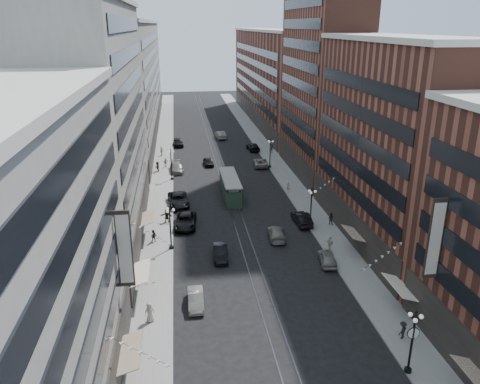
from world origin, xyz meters
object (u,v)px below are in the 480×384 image
lamppost_sw_far (170,226)px  car_10 (302,218)px  lamppost_se_mid (270,152)px  lamppost_se_far (311,206)px  car_9 (178,142)px  pedestrian_9 (272,148)px  pedestrian_extra_0 (158,167)px  lamppost_sw_mid (171,163)px  car_7 (178,200)px  pedestrian_1 (150,312)px  pedestrian_4 (330,244)px  lamppost_se_near (412,339)px  car_extra_0 (276,233)px  pedestrian_2 (154,236)px  car_14 (220,135)px  car_2 (186,221)px  pedestrian_8 (288,186)px  streetcar (230,187)px  car_1 (196,299)px  car_5 (220,253)px  pedestrian_6 (166,163)px  car_13 (208,162)px  pedestrian_7 (331,219)px  car_11 (260,163)px  pedestrian_3 (403,330)px  car_12 (253,147)px  car_4 (327,258)px  pedestrian_5 (167,216)px  pedestrian_extra_1 (162,151)px

lamppost_sw_far → car_10: 18.54m
lamppost_se_mid → lamppost_se_far: bearing=-90.0°
car_9 → pedestrian_9: (19.59, -8.91, 0.17)m
pedestrian_extra_0 → lamppost_sw_mid: bearing=36.5°
car_7 → pedestrian_1: bearing=-100.1°
lamppost_sw_far → pedestrian_4: (18.80, -3.19, -2.02)m
lamppost_se_mid → car_7: 24.63m
lamppost_se_near → car_extra_0: size_ratio=1.11×
pedestrian_2 → car_9: 49.53m
car_14 → pedestrian_9: 17.71m
lamppost_se_mid → car_extra_0: (-5.16, -30.65, -2.38)m
car_2 → pedestrian_1: bearing=-95.5°
pedestrian_1 → car_extra_0: pedestrian_1 is taller
pedestrian_8 → pedestrian_extra_0: bearing=-49.7°
streetcar → pedestrian_8: size_ratio=6.51×
car_2 → pedestrian_8: 20.40m
car_1 → pedestrian_2: pedestrian_2 is taller
lamppost_se_near → lamppost_se_mid: (0.00, 56.00, -0.12)m
car_5 → car_7: size_ratio=0.72×
lamppost_sw_mid → car_1: 39.56m
car_10 → pedestrian_6: size_ratio=2.85×
car_13 → pedestrian_8: pedestrian_8 is taller
lamppost_se_mid → car_7: (-17.40, -17.29, -2.22)m
lamppost_sw_far → car_9: bearing=88.5°
pedestrian_7 → pedestrian_2: bearing=38.8°
streetcar → pedestrian_4: bearing=-65.4°
car_11 → pedestrian_extra_0: 19.47m
pedestrian_7 → pedestrian_9: pedestrian_9 is taller
pedestrian_1 → pedestrian_3: 22.35m
car_2 → pedestrian_3: (17.95, -26.62, 0.13)m
pedestrian_4 → car_10: bearing=-16.1°
car_1 → car_12: (14.96, 57.99, 0.08)m
car_10 → lamppost_se_far: bearing=117.5°
car_4 → car_11: size_ratio=0.80×
car_5 → lamppost_se_far: bearing=31.5°
car_11 → car_12: car_12 is taller
pedestrian_6 → pedestrian_8: size_ratio=1.01×
pedestrian_4 → car_7: 25.24m
car_7 → lamppost_se_near: bearing=-70.3°
lamppost_se_mid → car_extra_0: lamppost_se_mid is taller
pedestrian_4 → car_11: bearing=-21.0°
lamppost_sw_far → pedestrian_3: (19.83, -20.01, -2.13)m
lamppost_se_mid → car_5: bearing=-109.9°
pedestrian_7 → pedestrian_9: (-0.47, 38.14, 0.07)m
lamppost_sw_mid → streetcar: 13.11m
pedestrian_5 → pedestrian_8: 21.74m
pedestrian_3 → pedestrian_5: (-20.46, 28.22, 0.09)m
car_11 → pedestrian_5: size_ratio=3.00×
pedestrian_1 → pedestrian_5: bearing=-117.4°
lamppost_se_far → pedestrian_extra_1: bearing=117.8°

